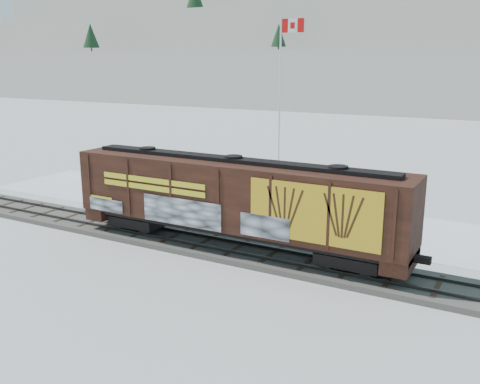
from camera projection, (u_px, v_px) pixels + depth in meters
The scene contains 9 objects.
ground at pixel (174, 241), 29.76m from camera, with size 500.00×500.00×0.00m, color white.
rail_track at pixel (174, 238), 29.72m from camera, with size 50.00×3.40×0.43m.
parking_strip at pixel (240, 209), 36.11m from camera, with size 40.00×8.00×0.03m, color white.
hillside at pixel (478, 44), 144.84m from camera, with size 360.00×110.00×93.00m.
hopper_railcar at pixel (234, 197), 27.21m from camera, with size 18.21×3.06×4.60m.
flagpole at pixel (280, 125), 41.49m from camera, with size 2.30×0.90×13.00m.
car_silver at pixel (140, 187), 39.34m from camera, with size 1.73×4.30×1.46m, color silver.
car_white at pixel (285, 212), 32.79m from camera, with size 1.50×4.29×1.41m, color silver.
car_dark at pixel (293, 211), 33.06m from camera, with size 2.01×4.94×1.43m, color black.
Camera 1 is at (17.01, -22.86, 9.73)m, focal length 40.00 mm.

